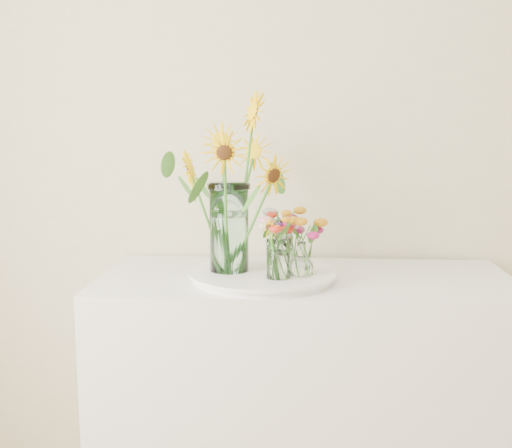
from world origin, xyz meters
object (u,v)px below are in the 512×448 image
Objects in this scene: tray at (263,276)px; small_vase_b at (301,259)px; mason_jar at (229,228)px; counter at (304,401)px; small_vase_c at (283,250)px; small_vase_a at (278,259)px.

tray is 0.15m from small_vase_b.
mason_jar reaches higher than tray.
mason_jar reaches higher than small_vase_b.
small_vase_c is at bearing 162.82° from counter.
small_vase_b is (0.24, -0.05, -0.09)m from mason_jar.
tray is 4.09× the size of small_vase_b.
small_vase_c reaches higher than small_vase_b.
mason_jar is 2.28× the size of small_vase_a.
counter is at bearing 81.36° from small_vase_b.
small_vase_b is at bearing -18.22° from tray.
small_vase_a reaches higher than small_vase_b.
small_vase_b is (0.13, -0.04, 0.07)m from tray.
small_vase_a is at bearing -58.22° from tray.
counter is 3.01× the size of tray.
counter is 0.68m from mason_jar.
small_vase_c is at bearing 86.66° from small_vase_a.
tray is 1.55× the size of mason_jar.
tray is 0.20m from mason_jar.
counter is 0.57m from small_vase_a.
counter is at bearing -17.18° from small_vase_c.
small_vase_a reaches higher than small_vase_c.
mason_jar is at bearing 177.84° from tray.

